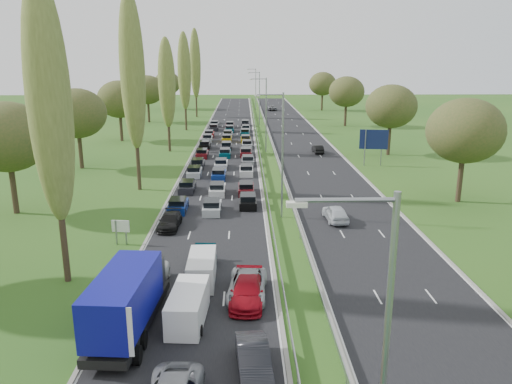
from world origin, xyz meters
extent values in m
plane|color=#29551A|center=(4.50, 80.00, 0.00)|extent=(260.00, 260.00, 0.00)
cube|color=black|center=(-2.25, 82.50, 0.00)|extent=(10.50, 215.00, 0.04)
cube|color=black|center=(11.25, 82.50, 0.00)|extent=(10.50, 215.00, 0.04)
cube|color=gray|center=(3.35, 82.50, 0.55)|extent=(0.06, 215.00, 0.32)
cube|color=gray|center=(5.65, 82.50, 0.55)|extent=(0.06, 215.00, 0.32)
cylinder|color=gray|center=(4.50, 43.00, 6.00)|extent=(0.18, 0.18, 12.00)
cylinder|color=gray|center=(4.50, 78.00, 6.00)|extent=(0.18, 0.18, 12.00)
cylinder|color=gray|center=(4.50, 113.00, 6.00)|extent=(0.18, 0.18, 12.00)
cylinder|color=gray|center=(4.50, 148.00, 6.00)|extent=(0.18, 0.18, 12.00)
cylinder|color=#2D2116|center=(-11.50, 29.00, 3.60)|extent=(0.44, 0.44, 7.20)
ellipsoid|color=#5C662B|center=(-11.50, 29.00, 12.40)|extent=(2.80, 2.80, 16.00)
cylinder|color=#2D2116|center=(-11.50, 54.00, 3.96)|extent=(0.44, 0.44, 7.92)
ellipsoid|color=#5C662B|center=(-11.50, 54.00, 13.64)|extent=(2.80, 2.80, 17.60)
cylinder|color=#2D2116|center=(-11.50, 79.00, 3.24)|extent=(0.44, 0.44, 6.48)
ellipsoid|color=#5C662B|center=(-11.50, 79.00, 11.16)|extent=(2.80, 2.80, 14.40)
cylinder|color=#2D2116|center=(-11.50, 104.00, 3.60)|extent=(0.44, 0.44, 7.20)
ellipsoid|color=#5C662B|center=(-11.50, 104.00, 12.40)|extent=(2.80, 2.80, 16.00)
cylinder|color=#2D2116|center=(-11.50, 129.00, 3.96)|extent=(0.44, 0.44, 7.92)
ellipsoid|color=#5C662B|center=(-11.50, 129.00, 13.64)|extent=(2.80, 2.80, 17.60)
cylinder|color=#2D2116|center=(-22.00, 45.00, 2.42)|extent=(0.56, 0.56, 4.84)
ellipsoid|color=#38471E|center=(-22.00, 45.00, 7.70)|extent=(8.00, 8.00, 6.80)
cylinder|color=#2D2116|center=(-22.00, 66.00, 2.42)|extent=(0.56, 0.56, 4.84)
ellipsoid|color=#38471E|center=(-22.00, 66.00, 7.70)|extent=(8.00, 8.00, 6.80)
cylinder|color=#2D2116|center=(-22.00, 90.00, 2.42)|extent=(0.56, 0.56, 4.84)
ellipsoid|color=#38471E|center=(-22.00, 90.00, 7.70)|extent=(8.00, 8.00, 6.80)
cylinder|color=#2D2116|center=(-22.00, 118.00, 2.42)|extent=(0.56, 0.56, 4.84)
ellipsoid|color=#38471E|center=(-22.00, 118.00, 7.70)|extent=(8.00, 8.00, 6.80)
cylinder|color=#2D2116|center=(-22.00, 150.00, 2.42)|extent=(0.56, 0.56, 4.84)
ellipsoid|color=#38471E|center=(-22.00, 150.00, 7.70)|extent=(8.00, 8.00, 6.80)
cylinder|color=#2D2116|center=(24.00, 48.00, 2.42)|extent=(0.56, 0.56, 4.84)
ellipsoid|color=#38471E|center=(24.00, 48.00, 7.70)|extent=(8.00, 8.00, 6.80)
cylinder|color=#2D2116|center=(24.00, 75.00, 2.42)|extent=(0.56, 0.56, 4.84)
ellipsoid|color=#38471E|center=(24.00, 75.00, 7.70)|extent=(8.00, 8.00, 6.80)
cylinder|color=#2D2116|center=(24.00, 110.00, 2.42)|extent=(0.56, 0.56, 4.84)
ellipsoid|color=#38471E|center=(24.00, 110.00, 7.70)|extent=(8.00, 8.00, 6.80)
cylinder|color=#2D2116|center=(24.00, 145.00, 2.42)|extent=(0.56, 0.56, 4.84)
ellipsoid|color=#38471E|center=(24.00, 145.00, 7.70)|extent=(8.00, 8.00, 6.80)
cube|color=navy|center=(-5.86, 45.28, 0.44)|extent=(1.75, 4.00, 0.80)
cube|color=black|center=(-5.76, 52.94, 0.44)|extent=(1.75, 4.00, 0.80)
cube|color=#B2B7BC|center=(-5.66, 60.69, 0.44)|extent=(1.75, 4.00, 0.80)
cube|color=black|center=(-5.66, 65.83, 0.44)|extent=(1.75, 4.00, 0.80)
cube|color=#590F14|center=(-5.68, 73.57, 0.44)|extent=(1.75, 4.00, 0.80)
cube|color=black|center=(-5.83, 81.39, 0.44)|extent=(1.75, 4.00, 0.80)
cube|color=#B2B7BC|center=(-5.88, 88.87, 0.44)|extent=(1.75, 4.00, 0.80)
cube|color=#A50C0A|center=(-5.92, 94.13, 0.44)|extent=(1.75, 4.00, 0.80)
cube|color=black|center=(-5.57, 103.41, 0.44)|extent=(1.75, 4.00, 0.80)
cube|color=slate|center=(-5.72, 109.20, 0.44)|extent=(1.75, 4.00, 0.80)
cube|color=#B2B7BC|center=(-2.38, 44.67, 0.44)|extent=(1.75, 4.00, 0.80)
cube|color=silver|center=(-2.20, 51.66, 0.44)|extent=(1.75, 4.00, 0.80)
cube|color=navy|center=(-2.39, 59.17, 0.44)|extent=(1.75, 4.00, 0.80)
cube|color=silver|center=(-2.37, 65.60, 0.44)|extent=(1.75, 4.00, 0.80)
cube|color=#053F4C|center=(-2.10, 73.98, 0.44)|extent=(1.75, 4.00, 0.80)
cube|color=black|center=(-2.08, 80.27, 0.44)|extent=(1.75, 4.00, 0.80)
cube|color=#BF990C|center=(-2.30, 88.44, 0.44)|extent=(1.75, 4.00, 0.80)
cube|color=#B2B7BC|center=(-2.27, 94.02, 0.44)|extent=(1.75, 4.00, 0.80)
cube|color=#053F4C|center=(-2.08, 101.30, 0.44)|extent=(1.75, 4.00, 0.80)
cube|color=#590F14|center=(-2.22, 107.62, 0.44)|extent=(1.75, 4.00, 0.80)
cube|color=black|center=(1.24, 46.74, 0.44)|extent=(1.75, 4.00, 0.80)
cube|color=#590F14|center=(1.08, 51.86, 0.44)|extent=(1.75, 4.00, 0.80)
cube|color=silver|center=(1.15, 61.38, 0.44)|extent=(1.75, 4.00, 0.80)
cube|color=slate|center=(1.41, 67.89, 0.44)|extent=(1.75, 4.00, 0.80)
cube|color=#590F14|center=(1.15, 74.43, 0.44)|extent=(1.75, 4.00, 0.80)
cube|color=#B2B7BC|center=(1.41, 81.88, 0.44)|extent=(1.75, 4.00, 0.80)
cube|color=#BF990C|center=(1.19, 87.66, 0.44)|extent=(1.75, 4.00, 0.80)
cube|color=#053F4C|center=(1.07, 96.08, 0.44)|extent=(1.75, 4.00, 0.80)
cube|color=silver|center=(1.27, 101.84, 0.44)|extent=(1.75, 4.00, 0.80)
cube|color=black|center=(1.21, 110.46, 0.44)|extent=(1.75, 4.00, 0.80)
imported|color=silver|center=(-5.71, 27.45, 0.77)|extent=(2.52, 5.41, 1.50)
imported|color=black|center=(-5.96, 40.03, 0.67)|extent=(1.97, 4.56, 1.31)
imported|color=#043A47|center=(-2.28, 30.40, 0.70)|extent=(2.19, 4.78, 1.35)
imported|color=black|center=(1.27, 18.12, 0.76)|extent=(1.93, 4.58, 1.47)
imported|color=#A1A4AA|center=(1.01, 26.28, 0.75)|extent=(2.83, 5.45, 1.47)
imported|color=maroon|center=(1.01, 25.55, 0.76)|extent=(2.42, 5.23, 1.48)
imported|color=silver|center=(9.53, 41.72, 0.79)|extent=(2.14, 4.64, 1.54)
imported|color=black|center=(12.91, 76.68, 0.68)|extent=(1.58, 4.04, 1.31)
imported|color=slate|center=(9.27, 145.13, 0.79)|extent=(2.61, 5.55, 1.53)
cube|color=black|center=(-5.69, 22.41, 0.72)|extent=(2.45, 9.20, 0.50)
cube|color=navy|center=(-5.69, 21.28, 2.56)|extent=(2.56, 6.95, 2.69)
cube|color=silver|center=(-5.69, 17.83, 2.56)|extent=(2.50, 0.06, 2.59)
cube|color=black|center=(-5.69, 25.88, 1.57)|extent=(2.50, 2.25, 2.20)
cylinder|color=black|center=(-5.69, 25.81, 0.52)|extent=(2.15, 1.00, 1.00)
cylinder|color=black|center=(-5.69, 19.00, 0.52)|extent=(2.15, 1.00, 1.00)
cube|color=white|center=(-2.47, 23.12, 1.03)|extent=(1.92, 4.79, 1.92)
cube|color=black|center=(-2.47, 25.23, 0.93)|extent=(1.87, 0.77, 1.53)
cylinder|color=black|center=(-3.29, 24.66, 0.35)|extent=(0.24, 0.65, 0.65)
cylinder|color=black|center=(-1.66, 21.59, 0.35)|extent=(0.24, 0.65, 0.65)
cube|color=silver|center=(-2.11, 28.60, 0.97)|extent=(1.81, 4.53, 1.81)
cube|color=black|center=(-2.11, 30.59, 0.88)|extent=(1.77, 0.73, 1.45)
cylinder|color=black|center=(-2.88, 30.05, 0.33)|extent=(0.23, 0.62, 0.62)
cylinder|color=black|center=(-1.34, 27.14, 0.33)|extent=(0.23, 0.62, 0.62)
cylinder|color=gray|center=(-9.80, 35.99, 1.05)|extent=(0.16, 0.16, 2.10)
cylinder|color=gray|center=(-9.00, 35.99, 1.05)|extent=(0.16, 0.16, 2.10)
cube|color=white|center=(-9.40, 35.99, 1.60)|extent=(1.50, 0.30, 1.00)
cylinder|color=gray|center=(18.20, 66.78, 2.60)|extent=(0.16, 0.16, 5.20)
cylinder|color=gray|center=(20.60, 66.78, 2.60)|extent=(0.16, 0.16, 5.20)
cube|color=#121C4F|center=(19.40, 66.78, 3.80)|extent=(3.96, 0.79, 2.80)
camera|label=1|loc=(0.85, -3.34, 15.07)|focal=35.00mm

